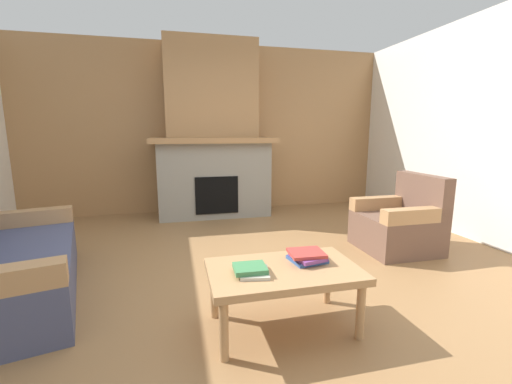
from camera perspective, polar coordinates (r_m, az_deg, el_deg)
ground at (r=3.03m, az=-1.11°, el=-15.59°), size 9.00×9.00×0.00m
wall_back_wood_panel at (r=5.69m, az=-7.89°, el=10.52°), size 6.00×0.12×2.70m
fireplace at (r=5.32m, az=-7.41°, el=8.54°), size 1.90×0.82×2.70m
couch at (r=3.31m, az=-37.21°, el=-10.09°), size 1.25×1.95×0.85m
armchair at (r=4.10m, az=23.38°, el=-5.07°), size 0.76×0.76×0.85m
coffee_table at (r=2.30m, az=4.75°, el=-14.05°), size 1.00×0.60×0.43m
book_stack_near_edge at (r=2.17m, az=-0.74°, el=-13.22°), size 0.24×0.24×0.05m
book_stack_center at (r=2.39m, az=8.73°, el=-10.83°), size 0.26×0.26×0.07m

